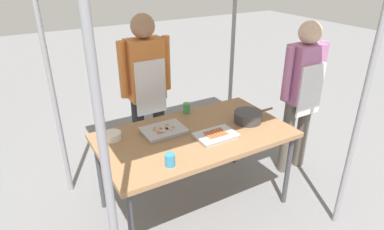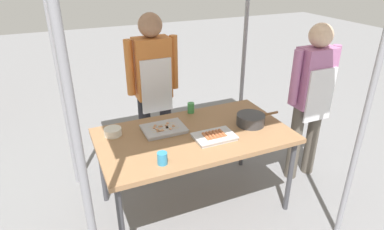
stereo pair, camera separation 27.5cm
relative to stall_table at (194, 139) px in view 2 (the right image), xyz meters
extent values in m
plane|color=slate|center=(0.00, 0.00, -0.70)|extent=(18.00, 18.00, 0.00)
cube|color=#9E724C|center=(0.00, 0.00, 0.03)|extent=(1.60, 0.90, 0.04)
cylinder|color=#3F3F44|center=(-0.74, -0.39, -0.34)|extent=(0.04, 0.04, 0.71)
cylinder|color=#3F3F44|center=(0.74, -0.39, -0.34)|extent=(0.04, 0.04, 0.71)
cylinder|color=#3F3F44|center=(-0.74, 0.39, -0.34)|extent=(0.04, 0.04, 0.71)
cylinder|color=#3F3F44|center=(0.74, 0.39, -0.34)|extent=(0.04, 0.04, 0.71)
cylinder|color=gray|center=(-0.95, -0.80, 0.42)|extent=(0.04, 0.04, 2.24)
cylinder|color=gray|center=(0.95, -0.80, 0.42)|extent=(0.04, 0.04, 2.24)
cylinder|color=gray|center=(-0.95, 0.80, 0.42)|extent=(0.04, 0.04, 2.24)
cylinder|color=gray|center=(0.95, 0.80, 0.42)|extent=(0.04, 0.04, 2.24)
cube|color=silver|center=(0.11, -0.14, 0.06)|extent=(0.32, 0.21, 0.02)
cube|color=silver|center=(0.11, -0.14, 0.08)|extent=(0.33, 0.23, 0.01)
cylinder|color=#B7663D|center=(0.04, -0.14, 0.09)|extent=(0.03, 0.12, 0.03)
cylinder|color=#B7663D|center=(0.07, -0.14, 0.09)|extent=(0.03, 0.12, 0.03)
cylinder|color=#B7663D|center=(0.10, -0.14, 0.09)|extent=(0.03, 0.12, 0.03)
cylinder|color=#B7663D|center=(0.13, -0.14, 0.09)|extent=(0.03, 0.12, 0.03)
cylinder|color=#B7663D|center=(0.16, -0.14, 0.09)|extent=(0.03, 0.12, 0.03)
cylinder|color=#B7663D|center=(0.19, -0.14, 0.09)|extent=(0.03, 0.12, 0.03)
cube|color=#ADADB2|center=(-0.22, 0.15, 0.06)|extent=(0.35, 0.25, 0.02)
cube|color=#ADADB2|center=(-0.22, 0.15, 0.08)|extent=(0.36, 0.26, 0.01)
cylinder|color=tan|center=(-0.22, 0.10, 0.08)|extent=(0.23, 0.01, 0.01)
cube|color=tan|center=(-0.25, 0.10, 0.08)|extent=(0.02, 0.02, 0.02)
cube|color=tan|center=(-0.27, 0.10, 0.08)|extent=(0.02, 0.02, 0.02)
cube|color=tan|center=(-0.29, 0.10, 0.08)|extent=(0.02, 0.02, 0.02)
cube|color=tan|center=(-0.18, 0.10, 0.08)|extent=(0.02, 0.02, 0.02)
cylinder|color=tan|center=(-0.22, 0.13, 0.08)|extent=(0.23, 0.01, 0.01)
cube|color=tan|center=(-0.20, 0.13, 0.08)|extent=(0.02, 0.02, 0.02)
cube|color=tan|center=(-0.14, 0.13, 0.08)|extent=(0.02, 0.02, 0.02)
cube|color=tan|center=(-0.20, 0.13, 0.08)|extent=(0.02, 0.02, 0.02)
cube|color=tan|center=(-0.28, 0.13, 0.08)|extent=(0.02, 0.02, 0.02)
cylinder|color=tan|center=(-0.22, 0.17, 0.08)|extent=(0.23, 0.01, 0.01)
cube|color=tan|center=(-0.25, 0.17, 0.08)|extent=(0.02, 0.02, 0.02)
cube|color=tan|center=(-0.19, 0.17, 0.08)|extent=(0.02, 0.02, 0.02)
cube|color=tan|center=(-0.23, 0.17, 0.08)|extent=(0.02, 0.02, 0.02)
cube|color=tan|center=(-0.30, 0.17, 0.08)|extent=(0.02, 0.02, 0.02)
cylinder|color=tan|center=(-0.22, 0.20, 0.08)|extent=(0.23, 0.01, 0.01)
cube|color=tan|center=(-0.28, 0.20, 0.08)|extent=(0.02, 0.02, 0.02)
cube|color=tan|center=(-0.16, 0.20, 0.08)|extent=(0.02, 0.02, 0.02)
cylinder|color=#38383A|center=(0.52, -0.05, 0.10)|extent=(0.25, 0.25, 0.09)
cylinder|color=brown|center=(0.72, -0.05, 0.12)|extent=(0.16, 0.02, 0.02)
cylinder|color=#386B33|center=(0.52, -0.05, 0.14)|extent=(0.23, 0.23, 0.01)
cylinder|color=silver|center=(-0.63, 0.25, 0.08)|extent=(0.14, 0.14, 0.06)
cylinder|color=#3F994C|center=(0.14, 0.39, 0.10)|extent=(0.06, 0.06, 0.10)
cylinder|color=#338CBF|center=(-0.39, -0.32, 0.10)|extent=(0.07, 0.07, 0.09)
cylinder|color=black|center=(-0.22, 0.73, -0.28)|extent=(0.12, 0.12, 0.83)
cylinder|color=black|center=(0.00, 0.73, -0.28)|extent=(0.12, 0.12, 0.83)
cube|color=#CC7233|center=(-0.11, 0.73, 0.42)|extent=(0.34, 0.20, 0.59)
cube|color=white|center=(-0.11, 0.62, 0.28)|extent=(0.30, 0.02, 0.53)
cylinder|color=#CC7233|center=(-0.33, 0.73, 0.45)|extent=(0.08, 0.08, 0.53)
cylinder|color=#CC7233|center=(0.11, 0.73, 0.45)|extent=(0.08, 0.08, 0.53)
sphere|color=#9E7256|center=(-0.11, 0.73, 0.83)|extent=(0.22, 0.22, 0.22)
cylinder|color=#595147|center=(1.10, 0.00, -0.30)|extent=(0.12, 0.12, 0.79)
cylinder|color=#595147|center=(1.32, 0.00, -0.30)|extent=(0.12, 0.12, 0.79)
cube|color=#B26B9E|center=(1.21, 0.00, 0.38)|extent=(0.34, 0.20, 0.56)
cube|color=white|center=(1.21, -0.11, 0.24)|extent=(0.30, 0.02, 0.51)
cylinder|color=#B26B9E|center=(0.99, 0.00, 0.41)|extent=(0.08, 0.08, 0.51)
cylinder|color=#B26B9E|center=(1.43, 0.00, 0.41)|extent=(0.08, 0.08, 0.51)
sphere|color=#D8B293|center=(1.21, 0.00, 0.77)|extent=(0.22, 0.22, 0.22)
camera|label=1|loc=(-1.24, -2.10, 1.39)|focal=31.07mm
camera|label=2|loc=(-1.00, -2.22, 1.39)|focal=31.07mm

